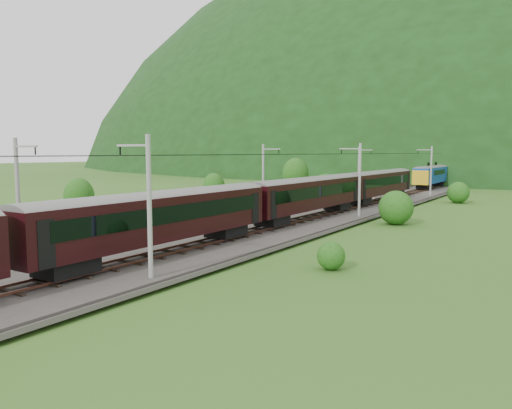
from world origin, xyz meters
The scene contains 14 objects.
ground centered at (0.00, 0.00, 0.00)m, with size 600.00×600.00×0.00m, color #2E581B.
railbed centered at (0.00, 10.00, 0.15)m, with size 14.00×220.00×0.30m, color #38332D.
track_left centered at (-2.40, 10.00, 0.37)m, with size 2.40×220.00×0.27m.
track_right centered at (2.40, 10.00, 0.37)m, with size 2.40×220.00×0.27m.
catenary_left centered at (-6.12, 32.00, 4.50)m, with size 2.54×192.28×8.00m.
catenary_right centered at (6.12, 32.00, 4.50)m, with size 2.54×192.28×8.00m.
overhead_wires centered at (0.00, 10.00, 7.10)m, with size 4.83×198.00×0.03m.
mountain_ridge centered at (-120.00, 300.00, 0.00)m, with size 336.00×280.00×132.00m, color black.
train centered at (2.40, 15.88, 3.48)m, with size 2.93×140.58×5.10m.
hazard_post_near centered at (-0.27, 39.37, 1.15)m, with size 0.18×0.18×1.70m, color red.
hazard_post_far centered at (0.62, 52.83, 1.07)m, with size 0.16×0.16×1.54m, color red.
signal centered at (-4.47, 64.08, 1.69)m, with size 0.26×0.26×2.37m.
vegetation_left centered at (-13.43, 15.12, 2.35)m, with size 12.02×147.16×6.56m.
vegetation_right centered at (11.57, 28.16, 1.35)m, with size 5.90×96.18×3.12m.
Camera 1 is at (25.91, -19.90, 7.32)m, focal length 35.00 mm.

